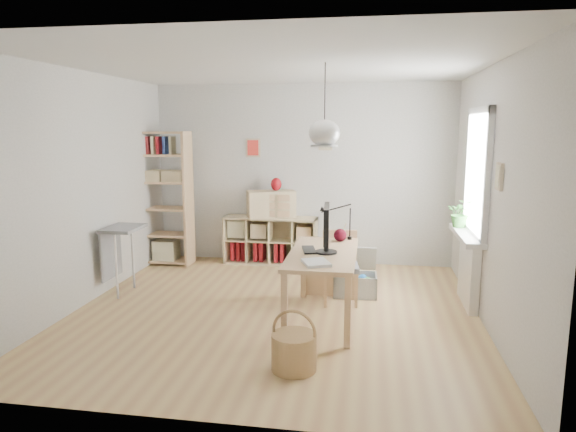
# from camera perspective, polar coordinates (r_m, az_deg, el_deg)

# --- Properties ---
(ground) EXTENTS (4.50, 4.50, 0.00)m
(ground) POSITION_cam_1_polar(r_m,az_deg,el_deg) (5.91, -1.45, -10.56)
(ground) COLOR tan
(ground) RESTS_ON ground
(room_shell) EXTENTS (4.50, 4.50, 4.50)m
(room_shell) POSITION_cam_1_polar(r_m,az_deg,el_deg) (5.31, 4.07, 9.19)
(room_shell) COLOR white
(room_shell) RESTS_ON ground
(window_unit) EXTENTS (0.07, 1.16, 1.46)m
(window_unit) POSITION_cam_1_polar(r_m,az_deg,el_deg) (6.18, 20.39, 4.50)
(window_unit) COLOR white
(window_unit) RESTS_ON ground
(radiator) EXTENTS (0.10, 0.80, 0.80)m
(radiator) POSITION_cam_1_polar(r_m,az_deg,el_deg) (6.37, 19.45, -5.83)
(radiator) COLOR white
(radiator) RESTS_ON ground
(windowsill) EXTENTS (0.22, 1.20, 0.06)m
(windowsill) POSITION_cam_1_polar(r_m,az_deg,el_deg) (6.26, 19.23, -2.03)
(windowsill) COLOR white
(windowsill) RESTS_ON radiator
(desk) EXTENTS (0.70, 1.50, 0.75)m
(desk) POSITION_cam_1_polar(r_m,az_deg,el_deg) (5.49, 3.90, -4.97)
(desk) COLOR #E3B582
(desk) RESTS_ON ground
(cube_shelf) EXTENTS (1.40, 0.38, 0.72)m
(cube_shelf) POSITION_cam_1_polar(r_m,az_deg,el_deg) (7.87, -2.04, -3.09)
(cube_shelf) COLOR #D5B88C
(cube_shelf) RESTS_ON ground
(tall_bookshelf) EXTENTS (0.80, 0.38, 2.00)m
(tall_bookshelf) POSITION_cam_1_polar(r_m,az_deg,el_deg) (7.92, -13.66, 2.53)
(tall_bookshelf) COLOR #E3B582
(tall_bookshelf) RESTS_ON ground
(side_table) EXTENTS (0.40, 0.55, 0.85)m
(side_table) POSITION_cam_1_polar(r_m,az_deg,el_deg) (6.70, -18.31, -2.65)
(side_table) COLOR gray
(side_table) RESTS_ON ground
(chair) EXTENTS (0.46, 0.46, 0.84)m
(chair) POSITION_cam_1_polar(r_m,az_deg,el_deg) (6.13, 5.80, -5.13)
(chair) COLOR gray
(chair) RESTS_ON ground
(wicker_basket) EXTENTS (0.39, 0.39, 0.54)m
(wicker_basket) POSITION_cam_1_polar(r_m,az_deg,el_deg) (4.54, 0.67, -14.70)
(wicker_basket) COLOR olive
(wicker_basket) RESTS_ON ground
(storage_chest) EXTENTS (0.54, 0.61, 0.56)m
(storage_chest) POSITION_cam_1_polar(r_m,az_deg,el_deg) (6.50, 7.54, -7.04)
(storage_chest) COLOR silver
(storage_chest) RESTS_ON ground
(monitor) EXTENTS (0.23, 0.58, 0.51)m
(monitor) POSITION_cam_1_polar(r_m,az_deg,el_deg) (5.37, 4.30, -1.18)
(monitor) COLOR black
(monitor) RESTS_ON desk
(keyboard) EXTENTS (0.20, 0.36, 0.02)m
(keyboard) POSITION_cam_1_polar(r_m,az_deg,el_deg) (5.53, 2.35, -3.78)
(keyboard) COLOR black
(keyboard) RESTS_ON desk
(task_lamp) EXTENTS (0.38, 0.14, 0.40)m
(task_lamp) POSITION_cam_1_polar(r_m,az_deg,el_deg) (6.02, 5.15, -0.11)
(task_lamp) COLOR black
(task_lamp) RESTS_ON desk
(yarn_ball) EXTENTS (0.15, 0.15, 0.15)m
(yarn_ball) POSITION_cam_1_polar(r_m,az_deg,el_deg) (5.98, 5.82, -2.13)
(yarn_ball) COLOR #450916
(yarn_ball) RESTS_ON desk
(paper_tray) EXTENTS (0.33, 0.36, 0.03)m
(paper_tray) POSITION_cam_1_polar(r_m,az_deg,el_deg) (4.99, 3.14, -5.20)
(paper_tray) COLOR white
(paper_tray) RESTS_ON desk
(drawer_chest) EXTENTS (0.77, 0.56, 0.40)m
(drawer_chest) POSITION_cam_1_polar(r_m,az_deg,el_deg) (7.71, -1.90, 1.35)
(drawer_chest) COLOR #D5B88C
(drawer_chest) RESTS_ON cube_shelf
(red_vase) EXTENTS (0.16, 0.16, 0.20)m
(red_vase) POSITION_cam_1_polar(r_m,az_deg,el_deg) (7.66, -1.32, 3.54)
(red_vase) COLOR maroon
(red_vase) RESTS_ON drawer_chest
(potted_plant) EXTENTS (0.35, 0.31, 0.35)m
(potted_plant) POSITION_cam_1_polar(r_m,az_deg,el_deg) (6.55, 18.66, 0.31)
(potted_plant) COLOR #2D6827
(potted_plant) RESTS_ON windowsill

